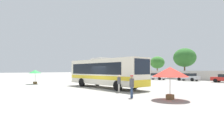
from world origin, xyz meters
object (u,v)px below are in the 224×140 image
object	(u,v)px
vendor_umbrella_secondary_green	(35,72)
parked_car_third_silver	(188,77)
passenger_waiting_on_apron	(132,85)
parked_car_second_white	(156,76)
vendor_umbrella_near_gate_red	(170,72)
roadside_tree_left	(157,63)
coach_bus_cream_yellow	(104,72)
roadside_tree_midleft	(185,58)
attendant_by_bus_door	(119,83)
parked_car_leftmost_red	(133,76)

from	to	relation	value
vendor_umbrella_secondary_green	parked_car_third_silver	world-z (taller)	vendor_umbrella_secondary_green
passenger_waiting_on_apron	parked_car_second_white	xyz separation A→B (m)	(-12.92, 24.43, -0.20)
vendor_umbrella_near_gate_red	vendor_umbrella_secondary_green	bearing A→B (deg)	-178.02
vendor_umbrella_near_gate_red	vendor_umbrella_secondary_green	size ratio (longest dim) A/B	1.19
passenger_waiting_on_apron	vendor_umbrella_secondary_green	bearing A→B (deg)	178.28
parked_car_third_silver	roadside_tree_left	distance (m)	15.81
coach_bus_cream_yellow	roadside_tree_midleft	bearing A→B (deg)	95.12
coach_bus_cream_yellow	parked_car_second_white	xyz separation A→B (m)	(-5.41, 20.33, -1.15)
attendant_by_bus_door	vendor_umbrella_secondary_green	size ratio (longest dim) A/B	0.77
coach_bus_cream_yellow	roadside_tree_midleft	xyz separation A→B (m)	(-2.50, 27.92, 3.14)
vendor_umbrella_secondary_green	roadside_tree_left	world-z (taller)	roadside_tree_left
parked_car_second_white	roadside_tree_midleft	world-z (taller)	roadside_tree_midleft
coach_bus_cream_yellow	parked_car_third_silver	distance (m)	21.22
attendant_by_bus_door	passenger_waiting_on_apron	distance (m)	3.43
attendant_by_bus_door	vendor_umbrella_secondary_green	world-z (taller)	vendor_umbrella_secondary_green
parked_car_second_white	roadside_tree_left	xyz separation A→B (m)	(-5.87, 9.99, 3.46)
parked_car_leftmost_red	parked_car_third_silver	size ratio (longest dim) A/B	0.95
passenger_waiting_on_apron	roadside_tree_left	xyz separation A→B (m)	(-18.78, 34.42, 3.26)
vendor_umbrella_near_gate_red	parked_car_third_silver	bearing A→B (deg)	110.08
parked_car_second_white	roadside_tree_midleft	distance (m)	9.19
passenger_waiting_on_apron	parked_car_third_silver	distance (m)	26.05
parked_car_leftmost_red	parked_car_second_white	bearing A→B (deg)	0.80
parked_car_leftmost_red	roadside_tree_left	distance (m)	10.66
passenger_waiting_on_apron	vendor_umbrella_secondary_green	distance (m)	18.93
roadside_tree_left	roadside_tree_midleft	xyz separation A→B (m)	(8.78, -2.41, 0.83)
parked_car_third_silver	roadside_tree_midleft	distance (m)	8.78
coach_bus_cream_yellow	parked_car_second_white	world-z (taller)	coach_bus_cream_yellow
passenger_waiting_on_apron	vendor_umbrella_secondary_green	xyz separation A→B (m)	(-18.91, 0.57, 0.83)
vendor_umbrella_secondary_green	roadside_tree_midleft	world-z (taller)	roadside_tree_midleft
coach_bus_cream_yellow	parked_car_leftmost_red	xyz separation A→B (m)	(-11.71, 20.24, -1.11)
passenger_waiting_on_apron	coach_bus_cream_yellow	bearing A→B (deg)	151.36
vendor_umbrella_secondary_green	parked_car_third_silver	bearing A→B (deg)	63.08
parked_car_leftmost_red	parked_car_second_white	xyz separation A→B (m)	(6.30, 0.09, -0.03)
passenger_waiting_on_apron	parked_car_leftmost_red	xyz separation A→B (m)	(-19.22, 24.34, -0.16)
attendant_by_bus_door	roadside_tree_left	bearing A→B (deg)	115.88
coach_bus_cream_yellow	parked_car_leftmost_red	world-z (taller)	coach_bus_cream_yellow
parked_car_second_white	vendor_umbrella_secondary_green	bearing A→B (deg)	-104.09
coach_bus_cream_yellow	vendor_umbrella_near_gate_red	world-z (taller)	coach_bus_cream_yellow
coach_bus_cream_yellow	attendant_by_bus_door	size ratio (longest dim) A/B	7.08
vendor_umbrella_near_gate_red	coach_bus_cream_yellow	bearing A→B (deg)	164.23
coach_bus_cream_yellow	vendor_umbrella_secondary_green	size ratio (longest dim) A/B	5.44
attendant_by_bus_door	parked_car_leftmost_red	world-z (taller)	attendant_by_bus_door
coach_bus_cream_yellow	passenger_waiting_on_apron	xyz separation A→B (m)	(7.51, -4.10, -0.95)
parked_car_leftmost_red	parked_car_second_white	size ratio (longest dim) A/B	0.99
coach_bus_cream_yellow	vendor_umbrella_near_gate_red	bearing A→B (deg)	-15.77
parked_car_third_silver	roadside_tree_left	size ratio (longest dim) A/B	0.74
roadside_tree_midleft	parked_car_second_white	bearing A→B (deg)	-111.01
passenger_waiting_on_apron	parked_car_leftmost_red	world-z (taller)	passenger_waiting_on_apron
passenger_waiting_on_apron	vendor_umbrella_near_gate_red	world-z (taller)	vendor_umbrella_near_gate_red
roadside_tree_left	roadside_tree_midleft	distance (m)	9.14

